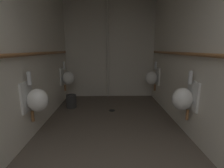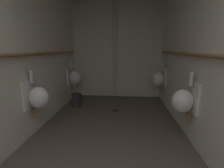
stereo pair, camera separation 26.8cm
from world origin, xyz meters
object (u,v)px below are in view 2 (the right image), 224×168
Objects in this scene: floor_drain at (116,110)px; waste_bin at (77,100)px; urinal_right_far at (159,78)px; standpipe_back_wall at (115,51)px; urinal_left_mid at (38,97)px; urinal_left_far at (74,77)px; urinal_right_mid at (184,101)px.

floor_drain is 0.45× the size of waste_bin.
urinal_right_far reaches higher than waste_bin.
standpipe_back_wall reaches higher than urinal_right_far.
urinal_left_mid is 2.55m from standpipe_back_wall.
urinal_left_mid is 1.81m from urinal_left_far.
standpipe_back_wall is at bearing 117.24° from urinal_right_mid.
urinal_right_mid is at bearing -62.76° from standpipe_back_wall.
urinal_left_mid and urinal_left_far have the same top height.
urinal_right_far is (2.17, -0.02, 0.00)m from urinal_left_far.
urinal_left_far is at bearing 179.43° from urinal_right_far.
waste_bin is (-2.00, -0.40, -0.48)m from urinal_right_far.
urinal_left_far is at bearing 140.43° from urinal_right_mid.
urinal_left_mid is 2.45× the size of waste_bin.
urinal_right_far is at bearing 30.70° from floor_drain.
urinal_right_far is (2.17, 1.78, 0.00)m from urinal_left_mid.
urinal_right_mid is 2.47m from waste_bin.
urinal_right_mid is at bearing -90.00° from urinal_right_far.
standpipe_back_wall is (1.02, 2.24, 0.67)m from urinal_left_mid.
urinal_left_mid is at bearing -90.00° from urinal_left_far.
urinal_left_mid is 5.39× the size of floor_drain.
waste_bin is at bearing -168.57° from urinal_right_far.
floor_drain is 0.99m from waste_bin.
floor_drain is at bearing -84.75° from standpipe_back_wall.
urinal_right_mid is at bearing -47.69° from floor_drain.
standpipe_back_wall is (-1.14, 0.45, 0.67)m from urinal_right_far.
urinal_right_mid is 0.29× the size of standpipe_back_wall.
standpipe_back_wall is 1.67m from waste_bin.
standpipe_back_wall is 8.34× the size of waste_bin.
floor_drain is at bearing -12.79° from waste_bin.
urinal_right_far is 2.45× the size of waste_bin.
waste_bin is (0.17, 1.38, -0.48)m from urinal_left_mid.
urinal_right_mid is 1.00× the size of urinal_right_far.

